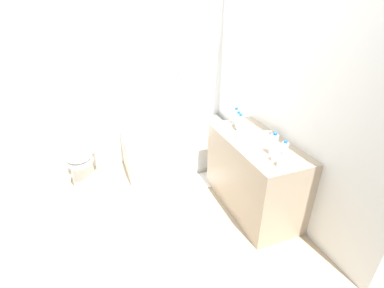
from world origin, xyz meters
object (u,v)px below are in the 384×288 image
Objects in this scene: bathtub at (178,145)px; water_bottle_3 at (238,121)px; drinking_glass_0 at (281,162)px; bath_mat at (197,182)px; water_bottle_0 at (236,117)px; toilet_paper_roll at (62,185)px; sink_faucet at (270,134)px; sink_basin at (253,137)px; drinking_glass_1 at (276,156)px; toilet at (80,159)px; water_bottle_1 at (284,151)px; water_bottle_4 at (240,123)px; water_bottle_2 at (274,144)px.

bathtub is 1.11m from water_bottle_3.
bath_mat is (-0.32, 1.11, -0.87)m from drinking_glass_0.
toilet_paper_roll is at bearing 162.39° from water_bottle_0.
sink_basin is at bearing -180.00° from sink_faucet.
bathtub is 7.23× the size of water_bottle_0.
bath_mat is (-0.37, 0.27, -0.91)m from water_bottle_3.
water_bottle_3 is 2.02× the size of drinking_glass_1.
drinking_glass_1 is 0.88× the size of toilet_paper_roll.
toilet is (-1.27, 0.02, 0.04)m from bathtub.
toilet_paper_roll is (-1.53, -0.05, -0.24)m from bathtub.
water_bottle_4 reaches higher than water_bottle_1.
drinking_glass_1 is 0.17× the size of bath_mat.
sink_faucet is 1.38× the size of toilet_paper_roll.
sink_faucet is at bearing 0.00° from sink_basin.
drinking_glass_0 is at bearing -92.26° from water_bottle_4.
water_bottle_2 is 0.23m from drinking_glass_0.
drinking_glass_1 is at bearing -74.76° from bathtub.
toilet is 0.39m from toilet_paper_roll.
water_bottle_0 is at bearing 85.08° from drinking_glass_0.
drinking_glass_0 is at bearing -134.80° from water_bottle_1.
toilet is 3.39× the size of water_bottle_0.
water_bottle_3 is at bearing 93.32° from sink_basin.
water_bottle_2 is at bearing -66.89° from bath_mat.
sink_basin is 1.76× the size of water_bottle_0.
sink_basin reaches higher than toilet_paper_roll.
drinking_glass_0 is at bearing -96.85° from sink_basin.
bathtub is 1.64m from water_bottle_2.
sink_faucet is at bearing 68.83° from water_bottle_1.
sink_basin is 1.74× the size of water_bottle_4.
drinking_glass_1 is (0.42, -1.54, 0.58)m from bathtub.
toilet_paper_roll is at bearing 140.62° from drinking_glass_0.
sink_basin is (0.47, -1.10, 0.55)m from bathtub.
water_bottle_2 reaches higher than water_bottle_0.
drinking_glass_0 is at bearing -98.26° from drinking_glass_1.
sink_basin is 0.55m from drinking_glass_0.
bathtub is 1.70m from drinking_glass_1.
water_bottle_4 is 1.84× the size of toilet_paper_roll.
water_bottle_0 is (-0.19, 0.41, 0.06)m from sink_faucet.
toilet is at bearing 14.45° from toilet_paper_roll.
toilet is at bearing 152.35° from water_bottle_4.
water_bottle_3 is at bearing 66.39° from toilet.
toilet_paper_roll is (-1.97, 0.83, -0.87)m from water_bottle_4.
drinking_glass_0 is (0.41, -1.64, 0.58)m from bathtub.
water_bottle_2 is at bearing -90.02° from sink_basin.
water_bottle_0 is at bearing -54.84° from bathtub.
water_bottle_1 is (-0.18, -0.45, 0.06)m from sink_faucet.
sink_faucet is 0.45m from water_bottle_0.
bathtub is at bearing 119.55° from water_bottle_3.
water_bottle_4 is at bearing -44.72° from bath_mat.
water_bottle_3 is (-0.03, -0.11, -0.00)m from water_bottle_0.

